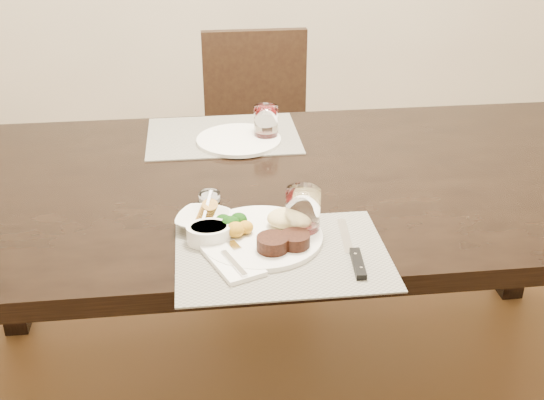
{
  "coord_description": "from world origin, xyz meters",
  "views": [
    {
      "loc": [
        -0.25,
        -1.64,
        1.54
      ],
      "look_at": [
        -0.08,
        -0.26,
        0.82
      ],
      "focal_mm": 45.0,
      "sensor_mm": 36.0,
      "label": 1
    }
  ],
  "objects": [
    {
      "name": "steak_knife",
      "position": [
        0.07,
        -0.43,
        0.76
      ],
      "size": [
        0.03,
        0.26,
        0.01
      ],
      "rotation": [
        0.0,
        0.0,
        -0.09
      ],
      "color": "white",
      "rests_on": "placemat_near"
    },
    {
      "name": "sauce_ramekin",
      "position": [
        -0.23,
        -0.32,
        0.78
      ],
      "size": [
        0.1,
        0.15,
        0.08
      ],
      "rotation": [
        0.0,
        0.0,
        -0.36
      ],
      "color": "white",
      "rests_on": "placemat_near"
    },
    {
      "name": "placemat_near",
      "position": [
        -0.08,
        -0.39,
        0.75
      ],
      "size": [
        0.46,
        0.34,
        0.0
      ],
      "primitive_type": "cube",
      "color": "slate",
      "rests_on": "dining_table"
    },
    {
      "name": "cracker_bowl",
      "position": [
        -0.24,
        -0.25,
        0.77
      ],
      "size": [
        0.16,
        0.16,
        0.05
      ],
      "rotation": [
        0.0,
        0.0,
        -0.37
      ],
      "color": "white",
      "rests_on": "placemat_near"
    },
    {
      "name": "wine_glass_near",
      "position": [
        -0.02,
        -0.3,
        0.8
      ],
      "size": [
        0.08,
        0.08,
        0.11
      ],
      "rotation": [
        0.0,
        0.0,
        0.32
      ],
      "color": "white",
      "rests_on": "placemat_near"
    },
    {
      "name": "napkin_fork",
      "position": [
        -0.19,
        -0.42,
        0.76
      ],
      "size": [
        0.13,
        0.17,
        0.02
      ],
      "rotation": [
        0.0,
        0.0,
        0.38
      ],
      "color": "white",
      "rests_on": "placemat_near"
    },
    {
      "name": "placemat_far",
      "position": [
        -0.17,
        0.31,
        0.75
      ],
      "size": [
        0.46,
        0.34,
        0.0
      ],
      "primitive_type": "cube",
      "color": "slate",
      "rests_on": "dining_table"
    },
    {
      "name": "wine_glass_far",
      "position": [
        -0.04,
        0.27,
        0.8
      ],
      "size": [
        0.07,
        0.07,
        0.1
      ],
      "rotation": [
        0.0,
        0.0,
        0.36
      ],
      "color": "white",
      "rests_on": "placemat_far"
    },
    {
      "name": "chair_far",
      "position": [
        0.0,
        0.93,
        0.5
      ],
      "size": [
        0.42,
        0.42,
        0.9
      ],
      "color": "black",
      "rests_on": "ground"
    },
    {
      "name": "ground_plane",
      "position": [
        0.0,
        0.0,
        0.0
      ],
      "size": [
        4.5,
        4.5,
        0.0
      ],
      "primitive_type": "plane",
      "color": "#4E3419",
      "rests_on": "ground"
    },
    {
      "name": "dining_table",
      "position": [
        0.0,
        0.0,
        0.67
      ],
      "size": [
        2.0,
        1.0,
        0.75
      ],
      "color": "black",
      "rests_on": "ground"
    },
    {
      "name": "dinner_plate",
      "position": [
        -0.11,
        -0.33,
        0.77
      ],
      "size": [
        0.28,
        0.28,
        0.05
      ],
      "rotation": [
        0.0,
        0.0,
        0.04
      ],
      "color": "white",
      "rests_on": "placemat_near"
    },
    {
      "name": "salt_cellar",
      "position": [
        -0.22,
        -0.12,
        0.76
      ],
      "size": [
        0.05,
        0.05,
        0.02
      ],
      "rotation": [
        0.0,
        0.0,
        -0.04
      ],
      "color": "white",
      "rests_on": "dining_table"
    },
    {
      "name": "far_plate",
      "position": [
        -0.12,
        0.26,
        0.76
      ],
      "size": [
        0.25,
        0.25,
        0.01
      ],
      "primitive_type": "cylinder",
      "color": "white",
      "rests_on": "placemat_far"
    }
  ]
}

